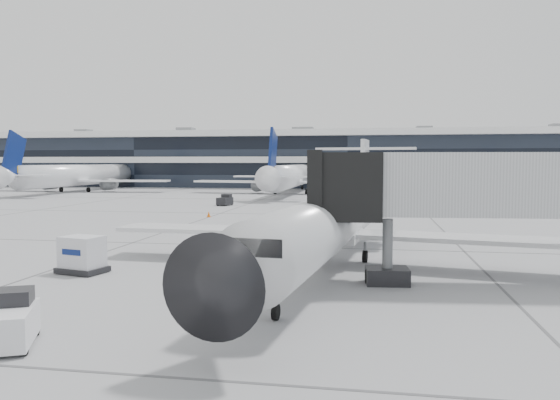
% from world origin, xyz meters
% --- Properties ---
extents(ground, '(220.00, 220.00, 0.00)m').
position_xyz_m(ground, '(0.00, 0.00, 0.00)').
color(ground, gray).
rests_on(ground, ground).
extents(terminal, '(170.00, 22.00, 10.00)m').
position_xyz_m(terminal, '(0.00, 82.00, 5.00)').
color(terminal, black).
rests_on(terminal, ground).
extents(bg_jet_left, '(32.00, 40.00, 9.60)m').
position_xyz_m(bg_jet_left, '(-45.00, 55.00, 0.00)').
color(bg_jet_left, white).
rests_on(bg_jet_left, ground).
extents(bg_jet_center, '(32.00, 40.00, 9.60)m').
position_xyz_m(bg_jet_center, '(-8.00, 55.00, 0.00)').
color(bg_jet_center, white).
rests_on(bg_jet_center, ground).
extents(bg_jet_right, '(32.00, 40.00, 9.60)m').
position_xyz_m(bg_jet_right, '(32.00, 55.00, 0.00)').
color(bg_jet_right, white).
rests_on(bg_jet_right, ground).
extents(regional_jet, '(22.93, 28.63, 6.61)m').
position_xyz_m(regional_jet, '(2.96, -5.18, 2.26)').
color(regional_jet, silver).
rests_on(regional_jet, ground).
extents(jet_bridge, '(17.58, 4.96, 5.64)m').
position_xyz_m(jet_bridge, '(11.82, -8.46, 4.11)').
color(jet_bridge, '#ADAFB1').
rests_on(jet_bridge, ground).
extents(ramp_worker, '(0.81, 0.71, 1.87)m').
position_xyz_m(ramp_worker, '(-1.06, -9.00, 0.94)').
color(ramp_worker, '#FFFE1A').
rests_on(ramp_worker, ground).
extents(baggage_tug, '(2.20, 2.67, 1.47)m').
position_xyz_m(baggage_tug, '(-5.05, -18.61, 0.66)').
color(baggage_tug, white).
rests_on(baggage_tug, ground).
extents(cargo_uld, '(2.32, 1.93, 1.65)m').
position_xyz_m(cargo_uld, '(-8.20, -9.14, 0.83)').
color(cargo_uld, black).
rests_on(cargo_uld, ground).
extents(traffic_cone, '(0.46, 0.46, 0.54)m').
position_xyz_m(traffic_cone, '(-10.05, 16.20, 0.25)').
color(traffic_cone, orange).
rests_on(traffic_cone, ground).
extents(far_tug, '(1.62, 2.27, 1.31)m').
position_xyz_m(far_tug, '(-12.18, 29.49, 0.59)').
color(far_tug, black).
rests_on(far_tug, ground).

